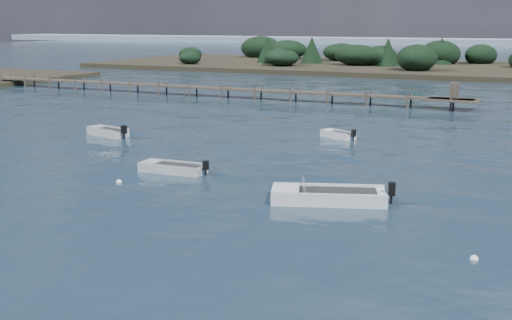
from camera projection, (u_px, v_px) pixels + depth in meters
The scene contains 10 objects.
ground at pixel (434, 96), 76.16m from camera, with size 400.00×400.00×0.00m, color #152633.
dinghy_mid_grey at pixel (173, 170), 37.42m from camera, with size 4.26×1.67×1.07m.
tender_far_white at pixel (338, 136), 48.38m from camera, with size 3.07×2.21×1.06m.
tender_far_grey at pixel (108, 133), 49.34m from camera, with size 3.97×2.26×1.26m.
dinghy_mid_white_a at pixel (328, 198), 31.23m from camera, with size 6.00×3.77×1.39m.
buoy_b at pixel (474, 259), 23.72m from camera, with size 0.32×0.32×0.32m, color white.
buoy_c at pixel (119, 182), 35.08m from camera, with size 0.32×0.32×0.32m, color white.
buoy_e at pixel (323, 134), 50.26m from camera, with size 0.32×0.32×0.32m, color white.
jetty at pixel (225, 89), 74.32m from camera, with size 64.50×3.20×3.40m.
distant_haze at pixel (284, 43), 263.93m from camera, with size 280.00×20.00×2.40m, color #8190A0.
Camera 1 is at (13.06, -17.85, 8.61)m, focal length 45.00 mm.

